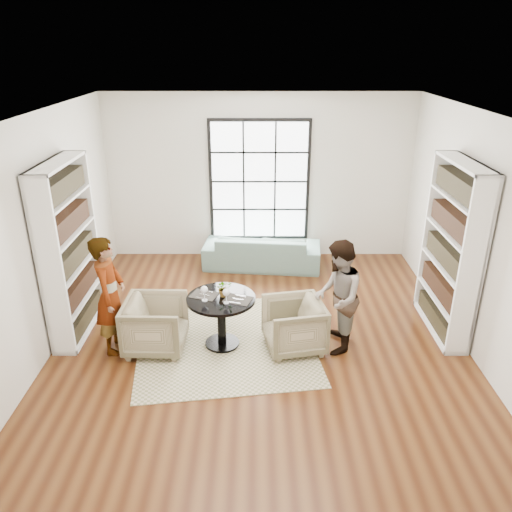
{
  "coord_description": "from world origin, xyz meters",
  "views": [
    {
      "loc": [
        -0.06,
        -5.86,
        3.77
      ],
      "look_at": [
        -0.06,
        0.4,
        1.08
      ],
      "focal_mm": 35.0,
      "sensor_mm": 36.0,
      "label": 1
    }
  ],
  "objects_px": {
    "pedestal_table": "(221,311)",
    "wine_glass_left": "(204,290)",
    "person_right": "(338,297)",
    "wine_glass_right": "(226,293)",
    "sofa": "(262,250)",
    "armchair_right": "(294,325)",
    "person_left": "(110,295)",
    "flower_centerpiece": "(224,288)",
    "armchair_left": "(156,325)"
  },
  "relations": [
    {
      "from": "pedestal_table",
      "to": "wine_glass_left",
      "type": "relative_size",
      "value": 4.34
    },
    {
      "from": "pedestal_table",
      "to": "person_right",
      "type": "distance_m",
      "value": 1.52
    },
    {
      "from": "person_right",
      "to": "wine_glass_right",
      "type": "relative_size",
      "value": 7.55
    },
    {
      "from": "sofa",
      "to": "wine_glass_right",
      "type": "xyz_separation_m",
      "value": [
        -0.48,
        -2.73,
        0.56
      ]
    },
    {
      "from": "pedestal_table",
      "to": "person_right",
      "type": "height_order",
      "value": "person_right"
    },
    {
      "from": "sofa",
      "to": "pedestal_table",
      "type": "bearing_deg",
      "value": 83.43
    },
    {
      "from": "armchair_right",
      "to": "person_left",
      "type": "relative_size",
      "value": 0.47
    },
    {
      "from": "person_right",
      "to": "wine_glass_left",
      "type": "bearing_deg",
      "value": -81.98
    },
    {
      "from": "wine_glass_left",
      "to": "sofa",
      "type": "bearing_deg",
      "value": 73.98
    },
    {
      "from": "sofa",
      "to": "wine_glass_right",
      "type": "bearing_deg",
      "value": 85.7
    },
    {
      "from": "person_right",
      "to": "flower_centerpiece",
      "type": "bearing_deg",
      "value": -86.99
    },
    {
      "from": "armchair_left",
      "to": "armchair_right",
      "type": "distance_m",
      "value": 1.81
    },
    {
      "from": "sofa",
      "to": "person_right",
      "type": "xyz_separation_m",
      "value": [
        0.94,
        -2.66,
        0.46
      ]
    },
    {
      "from": "wine_glass_right",
      "to": "flower_centerpiece",
      "type": "height_order",
      "value": "flower_centerpiece"
    },
    {
      "from": "person_right",
      "to": "flower_centerpiece",
      "type": "xyz_separation_m",
      "value": [
        -1.46,
        0.12,
        0.07
      ]
    },
    {
      "from": "person_right",
      "to": "armchair_left",
      "type": "bearing_deg",
      "value": -82.24
    },
    {
      "from": "person_right",
      "to": "person_left",
      "type": "bearing_deg",
      "value": -82.28
    },
    {
      "from": "sofa",
      "to": "person_left",
      "type": "xyz_separation_m",
      "value": [
        -1.98,
        -2.66,
        0.49
      ]
    },
    {
      "from": "person_right",
      "to": "flower_centerpiece",
      "type": "height_order",
      "value": "person_right"
    },
    {
      "from": "armchair_right",
      "to": "flower_centerpiece",
      "type": "distance_m",
      "value": 1.04
    },
    {
      "from": "armchair_left",
      "to": "flower_centerpiece",
      "type": "distance_m",
      "value": 1.03
    },
    {
      "from": "pedestal_table",
      "to": "armchair_right",
      "type": "distance_m",
      "value": 0.97
    },
    {
      "from": "armchair_left",
      "to": "wine_glass_right",
      "type": "xyz_separation_m",
      "value": [
        0.94,
        -0.07,
        0.51
      ]
    },
    {
      "from": "wine_glass_right",
      "to": "flower_centerpiece",
      "type": "distance_m",
      "value": 0.2
    },
    {
      "from": "armchair_right",
      "to": "person_right",
      "type": "bearing_deg",
      "value": 78.86
    },
    {
      "from": "armchair_right",
      "to": "person_left",
      "type": "height_order",
      "value": "person_left"
    },
    {
      "from": "armchair_right",
      "to": "person_left",
      "type": "distance_m",
      "value": 2.41
    },
    {
      "from": "person_right",
      "to": "wine_glass_right",
      "type": "bearing_deg",
      "value": -79.34
    },
    {
      "from": "flower_centerpiece",
      "to": "person_right",
      "type": "bearing_deg",
      "value": -4.52
    },
    {
      "from": "wine_glass_right",
      "to": "pedestal_table",
      "type": "bearing_deg",
      "value": 118.62
    },
    {
      "from": "sofa",
      "to": "wine_glass_left",
      "type": "bearing_deg",
      "value": 79.72
    },
    {
      "from": "armchair_left",
      "to": "wine_glass_right",
      "type": "bearing_deg",
      "value": -92.72
    },
    {
      "from": "wine_glass_left",
      "to": "wine_glass_right",
      "type": "relative_size",
      "value": 1.03
    },
    {
      "from": "armchair_left",
      "to": "flower_centerpiece",
      "type": "xyz_separation_m",
      "value": [
        0.9,
        0.12,
        0.47
      ]
    },
    {
      "from": "person_left",
      "to": "wine_glass_left",
      "type": "relative_size",
      "value": 7.66
    },
    {
      "from": "sofa",
      "to": "armchair_right",
      "type": "xyz_separation_m",
      "value": [
        0.39,
        -2.66,
        0.04
      ]
    },
    {
      "from": "pedestal_table",
      "to": "person_left",
      "type": "relative_size",
      "value": 0.57
    },
    {
      "from": "person_left",
      "to": "person_right",
      "type": "bearing_deg",
      "value": -90.51
    },
    {
      "from": "person_right",
      "to": "sofa",
      "type": "bearing_deg",
      "value": -153.02
    },
    {
      "from": "armchair_left",
      "to": "wine_glass_right",
      "type": "relative_size",
      "value": 3.9
    },
    {
      "from": "armchair_left",
      "to": "sofa",
      "type": "bearing_deg",
      "value": -26.71
    },
    {
      "from": "pedestal_table",
      "to": "wine_glass_right",
      "type": "bearing_deg",
      "value": -61.38
    },
    {
      "from": "sofa",
      "to": "wine_glass_left",
      "type": "distance_m",
      "value": 2.83
    },
    {
      "from": "person_left",
      "to": "flower_centerpiece",
      "type": "xyz_separation_m",
      "value": [
        1.45,
        0.12,
        0.04
      ]
    },
    {
      "from": "person_right",
      "to": "flower_centerpiece",
      "type": "relative_size",
      "value": 6.72
    },
    {
      "from": "wine_glass_right",
      "to": "flower_centerpiece",
      "type": "xyz_separation_m",
      "value": [
        -0.04,
        0.19,
        -0.03
      ]
    },
    {
      "from": "person_left",
      "to": "sofa",
      "type": "bearing_deg",
      "value": -37.25
    },
    {
      "from": "sofa",
      "to": "person_left",
      "type": "bearing_deg",
      "value": 59.19
    },
    {
      "from": "wine_glass_left",
      "to": "flower_centerpiece",
      "type": "bearing_deg",
      "value": 28.22
    },
    {
      "from": "armchair_left",
      "to": "pedestal_table",
      "type": "bearing_deg",
      "value": -83.35
    }
  ]
}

